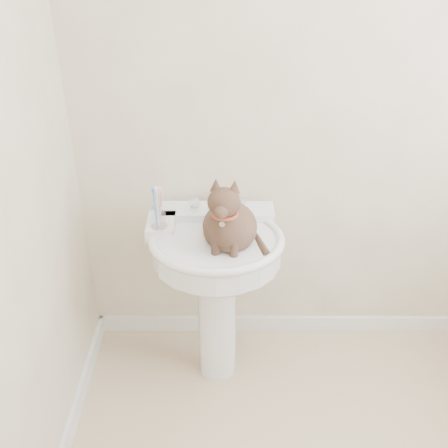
{
  "coord_description": "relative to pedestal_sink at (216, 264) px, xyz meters",
  "views": [
    {
      "loc": [
        -0.43,
        -1.05,
        1.97
      ],
      "look_at": [
        -0.43,
        0.79,
        0.86
      ],
      "focal_mm": 42.0,
      "sensor_mm": 36.0,
      "label": 1
    }
  ],
  "objects": [
    {
      "name": "baseboard_back",
      "position": [
        0.46,
        0.28,
        -0.59
      ],
      "size": [
        2.2,
        0.02,
        0.09
      ],
      "primitive_type": "cube",
      "color": "white",
      "rests_on": "floor"
    },
    {
      "name": "wall_back",
      "position": [
        0.46,
        0.29,
        0.61
      ],
      "size": [
        2.2,
        0.0,
        2.5
      ],
      "primitive_type": null,
      "color": "beige",
      "rests_on": "ground"
    },
    {
      "name": "faucet",
      "position": [
        0.0,
        0.15,
        0.21
      ],
      "size": [
        0.28,
        0.12,
        0.14
      ],
      "color": "silver",
      "rests_on": "pedestal_sink"
    },
    {
      "name": "toothbrush_cup",
      "position": [
        -0.24,
        0.02,
        0.22
      ],
      "size": [
        0.07,
        0.07,
        0.18
      ],
      "rotation": [
        0.0,
        0.0,
        -0.12
      ],
      "color": "silver",
      "rests_on": "pedestal_sink"
    },
    {
      "name": "soap_bar",
      "position": [
        0.04,
        0.23,
        0.19
      ],
      "size": [
        0.09,
        0.06,
        0.03
      ],
      "primitive_type": "cube",
      "rotation": [
        0.0,
        0.0,
        -0.09
      ],
      "color": "orange",
      "rests_on": "pedestal_sink"
    },
    {
      "name": "pedestal_sink",
      "position": [
        0.0,
        0.0,
        0.0
      ],
      "size": [
        0.59,
        0.58,
        0.81
      ],
      "color": "white",
      "rests_on": "floor"
    },
    {
      "name": "cat",
      "position": [
        0.06,
        -0.05,
        0.23
      ],
      "size": [
        0.25,
        0.31,
        0.46
      ],
      "rotation": [
        0.0,
        0.0,
        -0.19
      ],
      "color": "brown",
      "rests_on": "pedestal_sink"
    }
  ]
}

